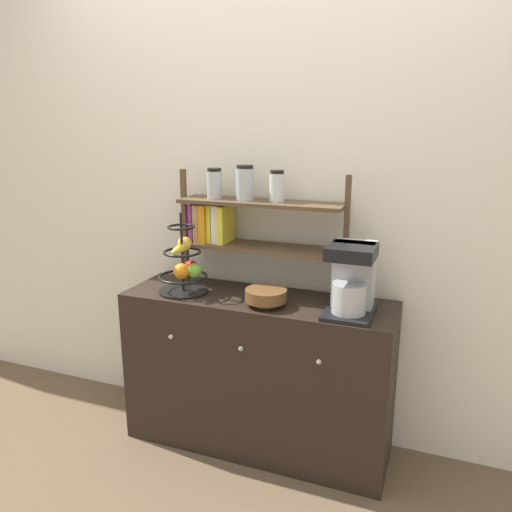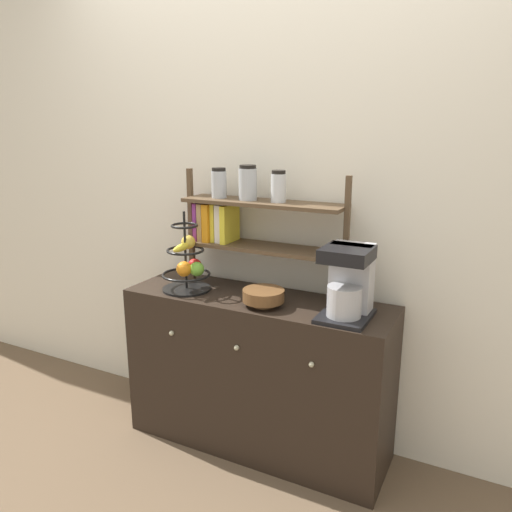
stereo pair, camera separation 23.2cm
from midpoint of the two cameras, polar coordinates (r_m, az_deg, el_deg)
ground_plane at (r=2.60m, az=-4.35°, el=-22.85°), size 12.00×12.00×0.00m
wall_back at (r=2.48m, az=-0.49°, el=8.22°), size 7.00×0.05×2.60m
sideboard at (r=2.54m, az=-2.54°, el=-13.23°), size 1.30×0.42×0.79m
coffee_maker at (r=2.16m, az=7.92°, el=-2.64°), size 0.21×0.25×0.31m
fruit_stand at (r=2.46m, az=-10.84°, el=-1.20°), size 0.24×0.24×0.40m
wooden_bowl at (r=2.26m, az=-1.79°, el=-4.63°), size 0.19×0.19×0.08m
shelf_hutch at (r=2.42m, az=-4.52°, el=4.49°), size 0.85×0.20×0.61m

